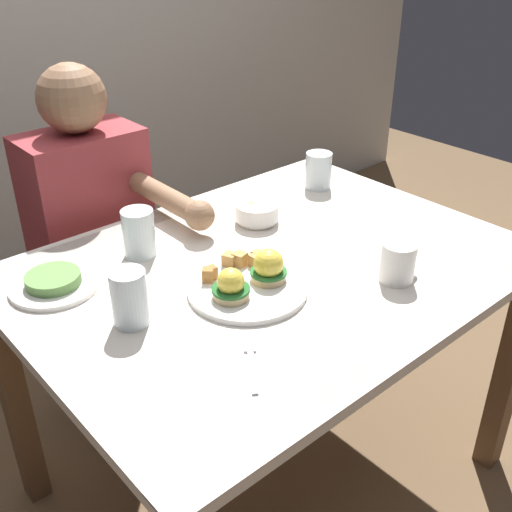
% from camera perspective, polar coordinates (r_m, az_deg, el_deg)
% --- Properties ---
extents(ground_plane, '(6.00, 6.00, 0.00)m').
position_cam_1_polar(ground_plane, '(1.97, 1.18, -19.65)').
color(ground_plane, brown).
extents(dining_table, '(1.20, 0.90, 0.74)m').
position_cam_1_polar(dining_table, '(1.55, 1.42, -4.10)').
color(dining_table, silver).
rests_on(dining_table, ground_plane).
extents(eggs_benedict_plate, '(0.27, 0.27, 0.09)m').
position_cam_1_polar(eggs_benedict_plate, '(1.37, -0.69, -2.40)').
color(eggs_benedict_plate, white).
rests_on(eggs_benedict_plate, dining_table).
extents(fruit_bowl, '(0.12, 0.12, 0.06)m').
position_cam_1_polar(fruit_bowl, '(1.68, 0.07, 4.07)').
color(fruit_bowl, white).
rests_on(fruit_bowl, dining_table).
extents(coffee_mug, '(0.11, 0.08, 0.09)m').
position_cam_1_polar(coffee_mug, '(1.44, 13.10, -0.44)').
color(coffee_mug, white).
rests_on(coffee_mug, dining_table).
extents(fork, '(0.11, 0.14, 0.00)m').
position_cam_1_polar(fork, '(1.18, -0.42, -9.86)').
color(fork, silver).
rests_on(fork, dining_table).
extents(water_glass_near, '(0.08, 0.08, 0.12)m').
position_cam_1_polar(water_glass_near, '(1.53, -10.81, 1.81)').
color(water_glass_near, silver).
rests_on(water_glass_near, dining_table).
extents(water_glass_far, '(0.08, 0.08, 0.11)m').
position_cam_1_polar(water_glass_far, '(1.90, 5.81, 7.72)').
color(water_glass_far, silver).
rests_on(water_glass_far, dining_table).
extents(water_glass_extra, '(0.08, 0.08, 0.12)m').
position_cam_1_polar(water_glass_extra, '(1.28, -11.65, -4.06)').
color(water_glass_extra, silver).
rests_on(water_glass_extra, dining_table).
extents(side_plate, '(0.20, 0.20, 0.04)m').
position_cam_1_polar(side_plate, '(1.46, -18.28, -2.39)').
color(side_plate, white).
rests_on(side_plate, dining_table).
extents(diner_person, '(0.34, 0.54, 1.14)m').
position_cam_1_polar(diner_person, '(1.90, -14.58, 2.23)').
color(diner_person, '#33333D').
rests_on(diner_person, ground_plane).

